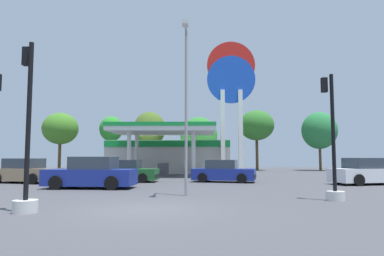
{
  "coord_description": "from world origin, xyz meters",
  "views": [
    {
      "loc": [
        1.65,
        -10.97,
        1.62
      ],
      "look_at": [
        1.22,
        15.2,
        3.82
      ],
      "focal_mm": 32.5,
      "sensor_mm": 36.0,
      "label": 1
    }
  ],
  "objects": [
    {
      "name": "tree_5",
      "position": [
        16.44,
        31.34,
        4.83
      ],
      "size": [
        4.21,
        4.21,
        7.09
      ],
      "color": "brown",
      "rests_on": "ground"
    },
    {
      "name": "tree_0",
      "position": [
        -15.15,
        31.01,
        5.07
      ],
      "size": [
        4.28,
        4.28,
        7.02
      ],
      "color": "brown",
      "rests_on": "ground"
    },
    {
      "name": "tree_4",
      "position": [
        8.9,
        31.74,
        5.5
      ],
      "size": [
        4.28,
        4.28,
        7.39
      ],
      "color": "brown",
      "rests_on": "ground"
    },
    {
      "name": "station_pole_sign",
      "position": [
        4.82,
        21.52,
        8.1
      ],
      "size": [
        4.57,
        0.56,
        12.63
      ],
      "color": "white",
      "rests_on": "ground"
    },
    {
      "name": "car_2",
      "position": [
        -3.02,
        11.87,
        0.65
      ],
      "size": [
        4.12,
        2.06,
        1.43
      ],
      "color": "black",
      "rests_on": "ground"
    },
    {
      "name": "car_0",
      "position": [
        -9.23,
        10.91,
        0.7
      ],
      "size": [
        4.6,
        2.83,
        1.54
      ],
      "color": "black",
      "rests_on": "ground"
    },
    {
      "name": "car_1",
      "position": [
        3.33,
        11.85,
        0.65
      ],
      "size": [
        4.31,
        2.57,
        1.44
      ],
      "color": "black",
      "rests_on": "ground"
    },
    {
      "name": "ground_plane",
      "position": [
        0.0,
        0.0,
        0.0
      ],
      "size": [
        90.0,
        90.0,
        0.0
      ],
      "primitive_type": "plane",
      "color": "#47474C",
      "rests_on": "ground"
    },
    {
      "name": "car_3",
      "position": [
        11.77,
        10.03,
        0.71
      ],
      "size": [
        4.69,
        2.8,
        1.57
      ],
      "color": "black",
      "rests_on": "ground"
    },
    {
      "name": "gas_station",
      "position": [
        -1.3,
        24.35,
        1.93
      ],
      "size": [
        12.06,
        12.86,
        4.33
      ],
      "color": "beige",
      "rests_on": "ground"
    },
    {
      "name": "tree_1",
      "position": [
        -8.72,
        30.32,
        4.95
      ],
      "size": [
        2.8,
        2.8,
        6.49
      ],
      "color": "brown",
      "rests_on": "ground"
    },
    {
      "name": "car_4",
      "position": [
        -3.92,
        7.2,
        0.74
      ],
      "size": [
        4.69,
        2.31,
        1.64
      ],
      "color": "black",
      "rests_on": "ground"
    },
    {
      "name": "traffic_signal_1",
      "position": [
        -3.42,
        -0.74,
        1.44
      ],
      "size": [
        0.7,
        0.71,
        5.09
      ],
      "color": "silver",
      "rests_on": "ground"
    },
    {
      "name": "traffic_signal_0",
      "position": [
        6.76,
        2.27,
        1.42
      ],
      "size": [
        0.68,
        0.7,
        4.8
      ],
      "color": "silver",
      "rests_on": "ground"
    },
    {
      "name": "tree_2",
      "position": [
        -4.09,
        30.1,
        4.94
      ],
      "size": [
        3.78,
        3.78,
        7.0
      ],
      "color": "brown",
      "rests_on": "ground"
    },
    {
      "name": "corner_streetlamp",
      "position": [
        1.15,
        3.61,
        4.28
      ],
      "size": [
        0.24,
        1.48,
        7.15
      ],
      "color": "gray",
      "rests_on": "ground"
    },
    {
      "name": "tree_3",
      "position": [
        1.79,
        28.77,
        4.01
      ],
      "size": [
        4.22,
        4.22,
        6.21
      ],
      "color": "brown",
      "rests_on": "ground"
    }
  ]
}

